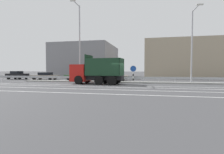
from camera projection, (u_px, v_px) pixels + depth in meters
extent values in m
plane|color=#424244|center=(124.00, 85.00, 20.36)|extent=(320.00, 320.00, 0.00)
cube|color=silver|center=(93.00, 85.00, 19.62)|extent=(54.88, 0.16, 0.01)
cube|color=silver|center=(87.00, 87.00, 17.96)|extent=(54.88, 0.16, 0.01)
cube|color=silver|center=(79.00, 89.00, 15.80)|extent=(54.88, 0.16, 0.01)
cube|color=silver|center=(65.00, 93.00, 13.16)|extent=(54.88, 0.16, 0.01)
cube|color=gray|center=(127.00, 82.00, 23.25)|extent=(30.18, 1.10, 0.18)
cube|color=#9EA0A5|center=(128.00, 78.00, 24.48)|extent=(54.88, 0.04, 0.32)
cylinder|color=#ADADB2|center=(3.00, 78.00, 28.95)|extent=(0.09, 0.09, 0.62)
cylinder|color=#ADADB2|center=(14.00, 79.00, 28.50)|extent=(0.09, 0.09, 0.62)
cylinder|color=#ADADB2|center=(25.00, 79.00, 28.06)|extent=(0.09, 0.09, 0.62)
cylinder|color=#ADADB2|center=(36.00, 79.00, 27.61)|extent=(0.09, 0.09, 0.62)
cylinder|color=#ADADB2|center=(48.00, 79.00, 27.17)|extent=(0.09, 0.09, 0.62)
cylinder|color=#ADADB2|center=(60.00, 79.00, 26.72)|extent=(0.09, 0.09, 0.62)
cylinder|color=#ADADB2|center=(73.00, 79.00, 26.27)|extent=(0.09, 0.09, 0.62)
cylinder|color=#ADADB2|center=(86.00, 79.00, 25.83)|extent=(0.09, 0.09, 0.62)
cylinder|color=#ADADB2|center=(100.00, 80.00, 25.38)|extent=(0.09, 0.09, 0.62)
cylinder|color=#ADADB2|center=(114.00, 80.00, 24.94)|extent=(0.09, 0.09, 0.62)
cylinder|color=#ADADB2|center=(128.00, 80.00, 24.49)|extent=(0.09, 0.09, 0.62)
cylinder|color=#ADADB2|center=(143.00, 80.00, 24.05)|extent=(0.09, 0.09, 0.62)
cylinder|color=#ADADB2|center=(159.00, 80.00, 23.60)|extent=(0.09, 0.09, 0.62)
cylinder|color=#ADADB2|center=(175.00, 81.00, 23.15)|extent=(0.09, 0.09, 0.62)
cylinder|color=#ADADB2|center=(192.00, 81.00, 22.71)|extent=(0.09, 0.09, 0.62)
cylinder|color=#ADADB2|center=(210.00, 81.00, 22.26)|extent=(0.09, 0.09, 0.62)
cube|color=red|center=(81.00, 73.00, 21.94)|extent=(2.06, 2.54, 2.07)
cube|color=black|center=(74.00, 70.00, 22.20)|extent=(0.17, 2.08, 0.79)
cube|color=black|center=(74.00, 80.00, 22.26)|extent=(0.26, 2.37, 0.24)
cube|color=black|center=(105.00, 78.00, 21.08)|extent=(4.52, 1.63, 0.53)
cube|color=#193823|center=(105.00, 75.00, 21.06)|extent=(4.41, 2.61, 0.12)
cube|color=#193823|center=(102.00, 66.00, 19.96)|extent=(4.26, 0.39, 1.91)
cube|color=#193823|center=(108.00, 67.00, 22.09)|extent=(4.26, 0.39, 1.91)
cube|color=#193823|center=(89.00, 65.00, 21.60)|extent=(0.26, 2.32, 2.39)
cube|color=#193823|center=(122.00, 66.00, 20.44)|extent=(0.26, 2.32, 1.91)
cylinder|color=black|center=(79.00, 80.00, 20.76)|extent=(1.06, 0.39, 1.04)
cylinder|color=black|center=(87.00, 79.00, 23.03)|extent=(1.06, 0.39, 1.04)
cylinder|color=black|center=(99.00, 80.00, 20.05)|extent=(1.06, 0.39, 1.04)
cylinder|color=black|center=(105.00, 79.00, 22.32)|extent=(1.06, 0.39, 1.04)
cylinder|color=black|center=(112.00, 81.00, 19.61)|extent=(1.06, 0.39, 1.04)
cylinder|color=black|center=(117.00, 79.00, 21.88)|extent=(1.06, 0.39, 1.04)
cylinder|color=white|center=(133.00, 82.00, 23.07)|extent=(0.16, 0.16, 0.30)
cylinder|color=black|center=(133.00, 80.00, 23.06)|extent=(0.16, 0.16, 0.30)
cylinder|color=white|center=(133.00, 77.00, 23.05)|extent=(0.16, 0.16, 0.30)
cylinder|color=black|center=(133.00, 75.00, 23.04)|extent=(0.16, 0.16, 0.30)
cylinder|color=white|center=(133.00, 73.00, 23.02)|extent=(0.16, 0.16, 0.30)
cylinder|color=#1E4CB2|center=(133.00, 69.00, 23.00)|extent=(0.75, 0.03, 0.75)
cylinder|color=white|center=(133.00, 69.00, 23.00)|extent=(0.81, 0.02, 0.81)
cylinder|color=#ADADB2|center=(80.00, 44.00, 24.43)|extent=(0.18, 0.18, 10.67)
cylinder|color=#ADADB2|center=(76.00, 3.00, 23.05)|extent=(0.21, 2.38, 0.10)
cube|color=silver|center=(73.00, 0.00, 21.88)|extent=(0.71, 0.23, 0.12)
cylinder|color=#ADADB2|center=(192.00, 47.00, 21.29)|extent=(0.18, 0.18, 8.93)
cylinder|color=#ADADB2|center=(196.00, 8.00, 19.85)|extent=(0.27, 2.56, 0.10)
cube|color=silver|center=(200.00, 4.00, 18.58)|extent=(0.71, 0.25, 0.12)
cube|color=black|center=(17.00, 76.00, 32.08)|extent=(3.88, 1.84, 0.76)
cube|color=black|center=(17.00, 72.00, 32.08)|extent=(1.65, 1.56, 0.44)
cylinder|color=black|center=(26.00, 77.00, 32.59)|extent=(0.61, 0.22, 0.60)
cylinder|color=black|center=(19.00, 78.00, 31.01)|extent=(0.61, 0.22, 0.60)
cylinder|color=black|center=(15.00, 77.00, 33.17)|extent=(0.61, 0.22, 0.60)
cylinder|color=black|center=(8.00, 78.00, 31.60)|extent=(0.61, 0.22, 0.60)
cube|color=gray|center=(45.00, 77.00, 30.34)|extent=(4.69, 2.23, 0.53)
cube|color=black|center=(45.00, 74.00, 30.30)|extent=(2.03, 1.82, 0.47)
cylinder|color=black|center=(34.00, 78.00, 29.66)|extent=(0.61, 0.24, 0.60)
cylinder|color=black|center=(40.00, 78.00, 31.47)|extent=(0.61, 0.24, 0.60)
cylinder|color=black|center=(50.00, 78.00, 29.24)|extent=(0.61, 0.24, 0.60)
cylinder|color=black|center=(55.00, 78.00, 31.05)|extent=(0.61, 0.24, 0.60)
cube|color=#335B33|center=(79.00, 77.00, 29.55)|extent=(4.89, 2.32, 0.56)
cube|color=black|center=(78.00, 73.00, 29.57)|extent=(2.13, 1.86, 0.54)
cylinder|color=black|center=(89.00, 78.00, 30.01)|extent=(0.61, 0.25, 0.60)
cylinder|color=black|center=(85.00, 79.00, 28.25)|extent=(0.61, 0.25, 0.60)
cylinder|color=black|center=(74.00, 78.00, 30.87)|extent=(0.61, 0.25, 0.60)
cylinder|color=black|center=(69.00, 78.00, 29.11)|extent=(0.61, 0.25, 0.60)
cube|color=gray|center=(114.00, 77.00, 27.69)|extent=(4.40, 2.09, 0.57)
cube|color=black|center=(115.00, 74.00, 27.65)|extent=(1.88, 1.77, 0.52)
cylinder|color=black|center=(104.00, 79.00, 27.04)|extent=(0.61, 0.22, 0.60)
cylinder|color=black|center=(107.00, 78.00, 28.85)|extent=(0.61, 0.22, 0.60)
cylinder|color=black|center=(122.00, 79.00, 26.56)|extent=(0.61, 0.22, 0.60)
cylinder|color=black|center=(123.00, 79.00, 28.37)|extent=(0.61, 0.22, 0.60)
cube|color=gray|center=(87.00, 61.00, 43.84)|extent=(13.26, 14.90, 7.74)
cube|color=tan|center=(180.00, 60.00, 38.18)|extent=(14.90, 11.51, 7.93)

